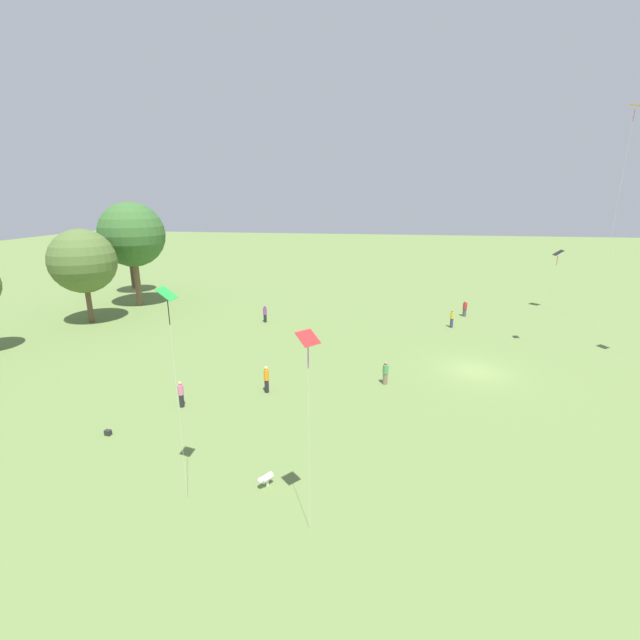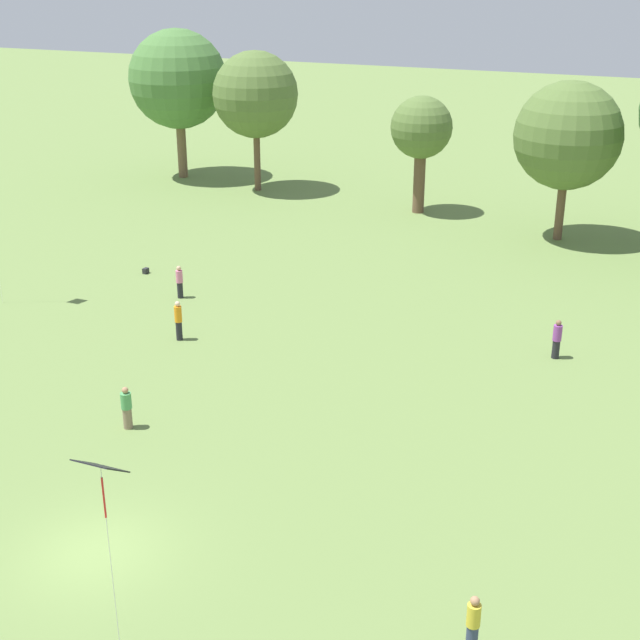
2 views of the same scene
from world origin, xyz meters
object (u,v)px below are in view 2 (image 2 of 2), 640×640
at_px(person_2, 180,282).
at_px(kite_4, 102,484).
at_px(person_1, 178,320).
at_px(person_0, 557,339).
at_px(picnic_bag_0, 146,271).
at_px(person_3, 127,408).
at_px(person_5, 473,626).

relative_size(person_2, kite_4, 0.20).
bearing_deg(person_1, person_2, -102.22).
bearing_deg(person_0, picnic_bag_0, -123.71).
distance_m(person_1, person_3, 8.17).
height_order(person_3, kite_4, kite_4).
bearing_deg(person_5, picnic_bag_0, -119.42).
xyz_separation_m(person_1, picnic_bag_0, (-6.50, 7.12, -0.80)).
distance_m(person_2, picnic_bag_0, 4.52).
distance_m(person_0, person_1, 16.69).
relative_size(person_0, person_5, 0.98).
relative_size(person_1, kite_4, 0.22).
distance_m(person_5, picnic_bag_0, 31.73).
distance_m(person_0, picnic_bag_0, 22.66).
bearing_deg(person_3, person_0, 116.58).
bearing_deg(kite_4, person_5, -81.81).
height_order(person_1, picnic_bag_0, person_1).
distance_m(person_3, kite_4, 17.76).
bearing_deg(person_5, person_2, -120.79).
height_order(person_1, person_3, person_1).
bearing_deg(picnic_bag_0, person_3, -58.73).
height_order(person_0, person_2, person_0).
xyz_separation_m(person_5, picnic_bag_0, (-23.55, 21.26, -0.76)).
bearing_deg(person_0, person_3, -74.82).
height_order(person_2, kite_4, kite_4).
bearing_deg(person_2, person_0, 25.44).
distance_m(person_2, person_5, 27.31).
bearing_deg(person_2, picnic_bag_0, 171.61).
bearing_deg(person_0, person_5, -24.41).
xyz_separation_m(person_0, person_3, (-13.48, -12.45, -0.06)).
bearing_deg(person_5, person_3, -101.07).
height_order(person_5, kite_4, kite_4).
relative_size(person_3, person_5, 0.93).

